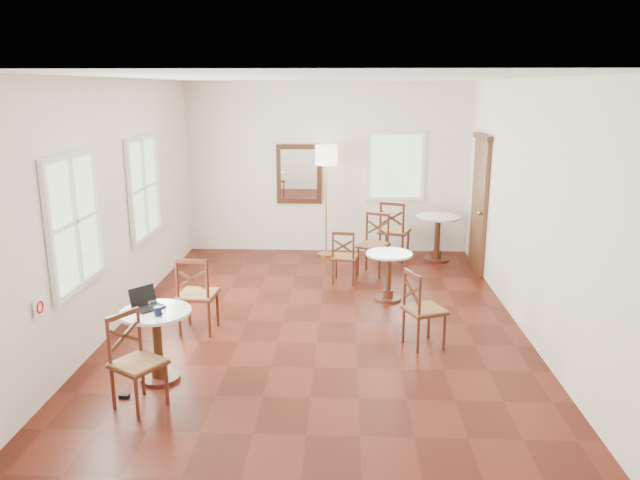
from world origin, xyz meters
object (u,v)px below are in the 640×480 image
at_px(chair_near_a, 197,294).
at_px(chair_mid_b, 423,309).
at_px(chair_back_b, 374,244).
at_px(cafe_table_back, 437,233).
at_px(water_glass, 152,306).
at_px(cafe_table_mid, 389,271).
at_px(laptop, 146,303).
at_px(mouse, 136,310).
at_px(chair_mid_a, 344,257).
at_px(floor_lamp, 326,163).
at_px(navy_mug, 158,311).
at_px(cafe_table_near, 157,337).
at_px(chair_back_a, 394,231).
at_px(chair_near_b, 136,362).
at_px(power_adapter, 124,396).

relative_size(chair_near_a, chair_mid_b, 1.07).
bearing_deg(chair_back_b, cafe_table_back, 58.13).
relative_size(cafe_table_back, chair_mid_b, 0.87).
bearing_deg(water_glass, cafe_table_mid, 44.94).
bearing_deg(laptop, chair_mid_b, -32.94).
height_order(mouse, water_glass, water_glass).
bearing_deg(chair_mid_b, chair_mid_a, -1.93).
relative_size(chair_back_b, floor_lamp, 0.50).
relative_size(cafe_table_mid, navy_mug, 5.94).
distance_m(cafe_table_near, mouse, 0.35).
height_order(chair_mid_b, chair_back_a, chair_back_a).
xyz_separation_m(cafe_table_back, navy_mug, (-3.38, -4.64, 0.31)).
distance_m(cafe_table_near, laptop, 0.36).
bearing_deg(cafe_table_back, floor_lamp, 172.55).
bearing_deg(chair_back_b, navy_mug, -97.13).
xyz_separation_m(chair_back_a, laptop, (-2.83, -4.43, 0.28)).
relative_size(chair_back_a, chair_back_b, 1.08).
bearing_deg(chair_near_a, cafe_table_near, 89.26).
xyz_separation_m(cafe_table_mid, mouse, (-2.67, -2.52, 0.34)).
relative_size(cafe_table_mid, water_glass, 6.28).
bearing_deg(chair_near_a, cafe_table_mid, -148.54).
distance_m(laptop, mouse, 0.14).
distance_m(chair_near_b, chair_back_a, 5.75).
bearing_deg(floor_lamp, navy_mug, -106.76).
height_order(chair_near_b, chair_mid_b, same).
distance_m(cafe_table_near, chair_mid_a, 3.74).
distance_m(cafe_table_mid, chair_near_b, 3.94).
relative_size(chair_back_b, water_glass, 8.91).
bearing_deg(floor_lamp, chair_near_a, -112.33).
relative_size(cafe_table_mid, chair_near_b, 0.76).
xyz_separation_m(cafe_table_near, chair_back_a, (2.72, 4.52, 0.06)).
xyz_separation_m(chair_near_a, power_adapter, (-0.33, -1.65, -0.46)).
relative_size(cafe_table_mid, mouse, 7.55).
bearing_deg(water_glass, cafe_table_near, 25.77).
distance_m(cafe_table_mid, chair_back_b, 1.25).
height_order(chair_back_b, power_adapter, chair_back_b).
relative_size(chair_near_b, power_adapter, 9.49).
distance_m(floor_lamp, power_adapter, 5.69).
height_order(cafe_table_near, mouse, mouse).
relative_size(laptop, mouse, 4.09).
relative_size(chair_mid_b, floor_lamp, 0.46).
height_order(cafe_table_near, chair_back_a, chair_back_a).
xyz_separation_m(navy_mug, water_glass, (-0.10, 0.11, 0.01)).
distance_m(navy_mug, water_glass, 0.15).
distance_m(cafe_table_back, mouse, 5.83).
distance_m(cafe_table_back, floor_lamp, 2.25).
height_order(chair_mid_a, floor_lamp, floor_lamp).
distance_m(chair_near_a, chair_mid_b, 2.68).
bearing_deg(power_adapter, chair_mid_b, 24.08).
distance_m(chair_mid_b, navy_mug, 2.92).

